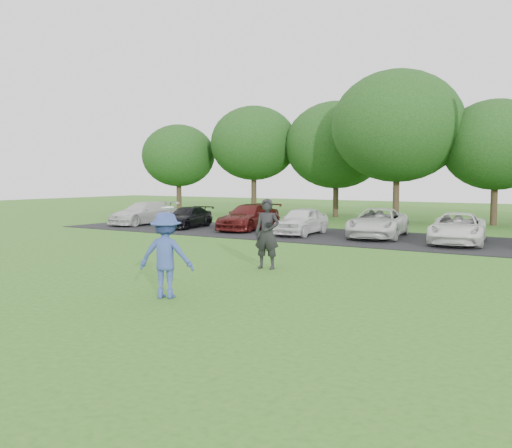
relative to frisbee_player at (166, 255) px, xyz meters
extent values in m
plane|color=#2F661D|center=(-0.37, 0.75, -0.94)|extent=(100.00, 100.00, 0.00)
cube|color=black|center=(-0.37, 13.75, -0.92)|extent=(32.00, 6.50, 0.03)
imported|color=#354996|center=(0.00, 0.00, 0.00)|extent=(1.38, 1.12, 1.87)
cylinder|color=white|center=(0.22, -0.17, 1.04)|extent=(0.27, 0.27, 0.09)
imported|color=black|center=(-0.17, 4.53, 0.07)|extent=(0.81, 0.61, 2.02)
cube|color=black|center=(0.01, 4.35, 0.37)|extent=(0.16, 0.12, 0.10)
imported|color=silver|center=(-13.66, 13.70, -0.29)|extent=(1.96, 4.35, 1.24)
imported|color=black|center=(-10.36, 13.40, -0.38)|extent=(2.00, 3.82, 1.06)
imported|color=#4A1110|center=(-7.01, 14.11, -0.28)|extent=(2.04, 4.44, 1.26)
imported|color=white|center=(-3.74, 13.45, -0.29)|extent=(1.73, 3.75, 1.24)
imported|color=silver|center=(-0.40, 14.12, -0.28)|extent=(2.77, 4.77, 1.25)
imported|color=white|center=(3.04, 13.62, -0.31)|extent=(2.62, 4.55, 1.19)
cylinder|color=#38281C|center=(-18.37, 22.35, 0.16)|extent=(0.36, 0.36, 2.20)
ellipsoid|color=#214C19|center=(-18.37, 22.35, 3.21)|extent=(5.20, 5.20, 4.42)
cylinder|color=#38281C|center=(-12.87, 23.75, 0.41)|extent=(0.36, 0.36, 2.70)
ellipsoid|color=#214C19|center=(-12.87, 23.75, 3.99)|extent=(5.94, 5.94, 5.05)
cylinder|color=#38281C|center=(-7.37, 25.15, 0.16)|extent=(0.36, 0.36, 2.20)
ellipsoid|color=#214C19|center=(-7.37, 25.15, 3.77)|extent=(6.68, 6.68, 5.68)
cylinder|color=#38281C|center=(-2.37, 22.35, 0.41)|extent=(0.36, 0.36, 2.70)
ellipsoid|color=#214C19|center=(-2.37, 22.35, 4.55)|extent=(7.42, 7.42, 6.31)
cylinder|color=#38281C|center=(2.63, 23.75, 0.16)|extent=(0.36, 0.36, 2.20)
ellipsoid|color=#214C19|center=(2.63, 23.75, 3.42)|extent=(5.76, 5.76, 4.90)
camera|label=1|loc=(8.22, -9.34, 1.70)|focal=40.00mm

